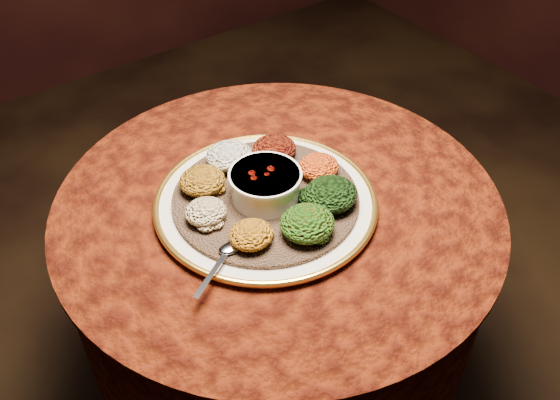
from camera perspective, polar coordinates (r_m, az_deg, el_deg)
table at (r=1.46m, az=-0.18°, el=-5.35°), size 0.96×0.96×0.73m
platter at (r=1.31m, az=-1.32°, el=-0.22°), size 0.59×0.59×0.02m
injera at (r=1.30m, az=-1.32°, el=0.13°), size 0.39×0.39×0.01m
stew_bowl at (r=1.27m, az=-1.35°, el=1.52°), size 0.15×0.15×0.06m
spoon at (r=1.18m, az=-4.85°, el=-4.68°), size 0.14×0.09×0.01m
portion_ayib at (r=1.37m, az=-4.67°, el=4.06°), size 0.10×0.10×0.05m
portion_kitfo at (r=1.39m, az=-0.54°, el=4.70°), size 0.10×0.09×0.05m
portion_tikil at (r=1.34m, az=3.55°, el=3.06°), size 0.09×0.08×0.04m
portion_gomen at (r=1.27m, az=4.67°, el=0.55°), size 0.11×0.11×0.05m
portion_mixveg at (r=1.20m, az=2.50°, el=-2.14°), size 0.11×0.10×0.05m
portion_kik at (r=1.19m, az=-2.65°, el=-3.19°), size 0.09×0.08×0.04m
portion_timatim at (r=1.24m, az=-6.79°, el=-1.07°), size 0.08×0.08×0.04m
portion_shiro at (r=1.31m, az=-7.14°, el=1.77°), size 0.10×0.09×0.05m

